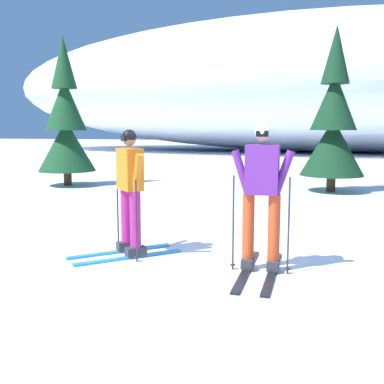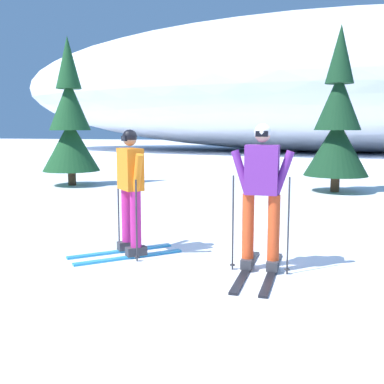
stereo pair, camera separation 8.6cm
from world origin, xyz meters
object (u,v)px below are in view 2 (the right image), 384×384
Objects in this scene: skier_purple_jacket at (261,195)px; pine_tree_center_left at (338,123)px; skier_orange_jacket at (130,189)px; pine_tree_far_left at (70,124)px.

skier_purple_jacket is 0.40× the size of pine_tree_center_left.
pine_tree_far_left is (-4.87, 6.98, 0.96)m from skier_orange_jacket.
pine_tree_center_left reaches higher than skier_orange_jacket.
skier_purple_jacket reaches higher than skier_orange_jacket.
skier_orange_jacket is at bearing 171.30° from skier_purple_jacket.
pine_tree_center_left reaches higher than pine_tree_far_left.
pine_tree_center_left is at bearing 4.09° from pine_tree_far_left.
skier_orange_jacket is 8.56m from pine_tree_far_left.
skier_purple_jacket is 7.98m from pine_tree_center_left.
skier_purple_jacket is (1.86, -0.28, 0.02)m from skier_orange_jacket.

